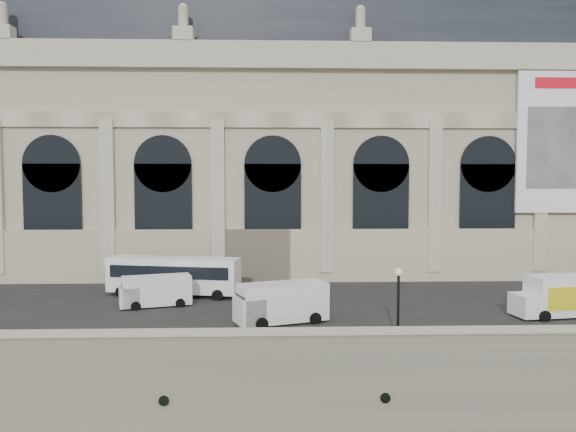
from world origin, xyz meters
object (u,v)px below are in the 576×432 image
(lamp_right, at_px, (398,305))
(box_truck, at_px, (566,296))
(bus_left, at_px, (173,275))
(van_b, at_px, (277,303))
(van_c, at_px, (152,291))

(lamp_right, bearing_deg, box_truck, 23.44)
(bus_left, distance_m, box_truck, 29.44)
(bus_left, relative_size, lamp_right, 2.55)
(van_b, relative_size, lamp_right, 1.48)
(van_c, bearing_deg, lamp_right, -30.61)
(van_b, xyz_separation_m, box_truck, (20.01, 1.28, 0.08))
(van_c, xyz_separation_m, box_truck, (29.29, -4.00, 0.26))
(bus_left, bearing_deg, van_c, -103.50)
(box_truck, bearing_deg, bus_left, 164.54)
(van_c, relative_size, lamp_right, 1.28)
(van_c, height_order, lamp_right, lamp_right)
(van_b, distance_m, van_c, 10.68)
(box_truck, distance_m, lamp_right, 14.19)
(bus_left, bearing_deg, box_truck, -15.46)
(bus_left, height_order, van_b, bus_left)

